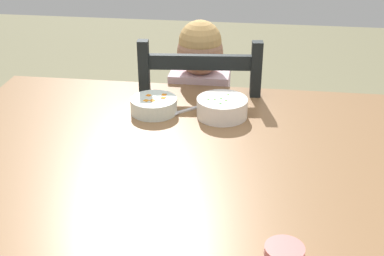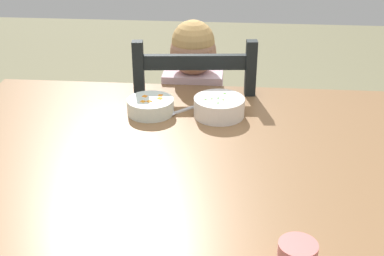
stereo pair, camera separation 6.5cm
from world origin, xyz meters
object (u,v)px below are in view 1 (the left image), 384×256
at_px(child_figure, 199,106).
at_px(dining_chair, 200,147).
at_px(spoon, 178,112).
at_px(bowl_of_carrots, 154,105).
at_px(dining_table, 202,184).
at_px(bowl_of_peas, 222,107).

bearing_deg(child_figure, dining_chair, 42.51).
bearing_deg(spoon, bowl_of_carrots, -177.37).
relative_size(dining_chair, bowl_of_carrots, 6.10).
bearing_deg(child_figure, bowl_of_carrots, -110.42).
xyz_separation_m(child_figure, bowl_of_carrots, (-0.11, -0.29, 0.13)).
bearing_deg(bowl_of_carrots, dining_chair, 69.01).
xyz_separation_m(dining_table, child_figure, (-0.08, 0.57, -0.02)).
relative_size(child_figure, bowl_of_peas, 5.83).
relative_size(dining_chair, spoon, 7.91).
bearing_deg(child_figure, bowl_of_peas, -69.59).
distance_m(bowl_of_peas, bowl_of_carrots, 0.22).
bearing_deg(spoon, bowl_of_peas, -1.51).
height_order(dining_chair, child_figure, child_figure).
relative_size(dining_table, child_figure, 1.67).
bearing_deg(bowl_of_peas, dining_chair, 109.24).
height_order(dining_chair, spoon, dining_chair).
bearing_deg(child_figure, spoon, -96.01).
bearing_deg(bowl_of_carrots, dining_table, -55.57).
distance_m(dining_table, bowl_of_peas, 0.30).
xyz_separation_m(dining_chair, bowl_of_carrots, (-0.11, -0.30, 0.31)).
height_order(dining_table, bowl_of_peas, bowl_of_peas).
bearing_deg(dining_table, bowl_of_carrots, 124.43).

